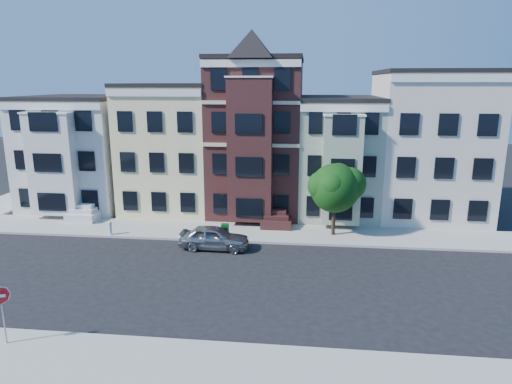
# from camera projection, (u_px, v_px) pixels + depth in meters

# --- Properties ---
(ground) EXTENTS (120.00, 120.00, 0.00)m
(ground) POSITION_uv_depth(u_px,v_px,m) (228.00, 281.00, 24.45)
(ground) COLOR black
(far_sidewalk) EXTENTS (60.00, 4.00, 0.15)m
(far_sidewalk) POSITION_uv_depth(u_px,v_px,m) (247.00, 232.00, 32.16)
(far_sidewalk) COLOR #9E9B93
(far_sidewalk) RESTS_ON ground
(near_sidewalk) EXTENTS (60.00, 4.00, 0.15)m
(near_sidewalk) POSITION_uv_depth(u_px,v_px,m) (191.00, 372.00, 16.71)
(near_sidewalk) COLOR #9E9B93
(near_sidewalk) RESTS_ON ground
(house_white) EXTENTS (8.00, 9.00, 9.00)m
(house_white) POSITION_uv_depth(u_px,v_px,m) (83.00, 153.00, 39.00)
(house_white) COLOR silver
(house_white) RESTS_ON ground
(house_yellow) EXTENTS (7.00, 9.00, 10.00)m
(house_yellow) POSITION_uv_depth(u_px,v_px,m) (174.00, 148.00, 38.02)
(house_yellow) COLOR beige
(house_yellow) RESTS_ON ground
(house_brown) EXTENTS (7.00, 9.00, 12.00)m
(house_brown) POSITION_uv_depth(u_px,v_px,m) (257.00, 138.00, 37.04)
(house_brown) COLOR #391A19
(house_brown) RESTS_ON ground
(house_green) EXTENTS (6.00, 9.00, 9.00)m
(house_green) POSITION_uv_depth(u_px,v_px,m) (337.00, 157.00, 36.70)
(house_green) COLOR #95A28A
(house_green) RESTS_ON ground
(house_cream) EXTENTS (8.00, 9.00, 11.00)m
(house_cream) POSITION_uv_depth(u_px,v_px,m) (428.00, 146.00, 35.71)
(house_cream) COLOR beige
(house_cream) RESTS_ON ground
(street_tree) EXTENTS (6.39, 6.39, 6.13)m
(street_tree) POSITION_uv_depth(u_px,v_px,m) (335.00, 191.00, 30.78)
(street_tree) COLOR #164713
(street_tree) RESTS_ON far_sidewalk
(parked_car) EXTENTS (4.49, 1.92, 1.51)m
(parked_car) POSITION_uv_depth(u_px,v_px,m) (214.00, 237.00, 29.06)
(parked_car) COLOR #93969B
(parked_car) RESTS_ON ground
(newspaper_box) EXTENTS (0.47, 0.42, 1.04)m
(newspaper_box) POSITION_uv_depth(u_px,v_px,m) (225.00, 231.00, 30.51)
(newspaper_box) COLOR #09541B
(newspaper_box) RESTS_ON far_sidewalk
(fire_hydrant) EXTENTS (0.34, 0.34, 0.76)m
(fire_hydrant) POSITION_uv_depth(u_px,v_px,m) (110.00, 229.00, 31.41)
(fire_hydrant) COLOR silver
(fire_hydrant) RESTS_ON far_sidewalk
(stop_sign) EXTENTS (0.75, 0.37, 2.78)m
(stop_sign) POSITION_uv_depth(u_px,v_px,m) (3.00, 312.00, 18.10)
(stop_sign) COLOR red
(stop_sign) RESTS_ON near_sidewalk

